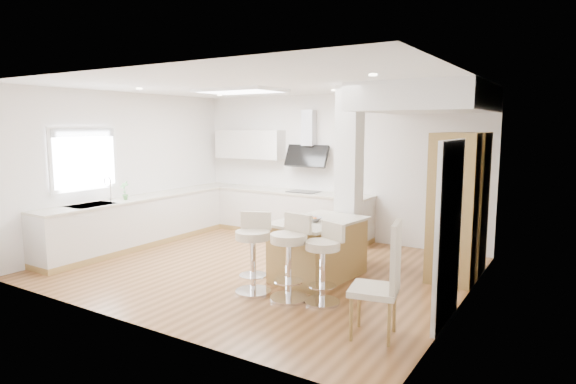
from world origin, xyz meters
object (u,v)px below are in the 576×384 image
Objects in this scene: bar_stool_b at (290,252)px; bar_stool_c at (324,259)px; peninsula at (318,248)px; bar_stool_a at (253,248)px; dining_chair at (385,277)px.

bar_stool_b is 1.08× the size of bar_stool_c.
peninsula is 1.10m from bar_stool_a.
bar_stool_c is 1.15m from dining_chair.
dining_chair is (1.00, -0.56, 0.10)m from bar_stool_c.
bar_stool_b is (0.54, 0.04, 0.01)m from bar_stool_a.
peninsula is 1.42× the size of bar_stool_a.
peninsula is at bearing 125.64° from dining_chair.
peninsula is 0.99m from bar_stool_b.
dining_chair reaches higher than bar_stool_c.
bar_stool_a is 0.54m from bar_stool_b.
bar_stool_b is at bearing 150.84° from dining_chair.
dining_chair reaches higher than peninsula.
bar_stool_c is at bearing -50.74° from peninsula.
bar_stool_c is at bearing 24.28° from bar_stool_b.
peninsula is 1.50× the size of bar_stool_c.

